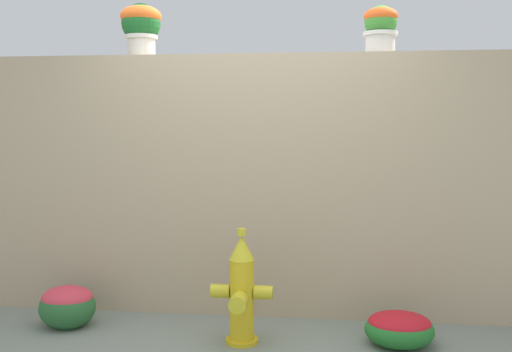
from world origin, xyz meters
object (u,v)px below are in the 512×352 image
object	(u,v)px
potted_plant_1	(141,25)
fire_hydrant	(242,292)
flower_bush_left	(399,328)
potted_plant_2	(381,26)
flower_bush_right	(67,305)

from	to	relation	value
potted_plant_1	fire_hydrant	distance (m)	2.33
potted_plant_1	flower_bush_left	xyz separation A→B (m)	(2.04, -0.70, -2.22)
potted_plant_2	flower_bush_right	world-z (taller)	potted_plant_2
flower_bush_left	fire_hydrant	bearing A→B (deg)	-175.19
potted_plant_1	potted_plant_2	xyz separation A→B (m)	(1.94, 0.01, -0.05)
potted_plant_1	fire_hydrant	bearing A→B (deg)	-39.88
fire_hydrant	flower_bush_right	xyz separation A→B (m)	(-1.37, 0.18, -0.20)
potted_plant_2	flower_bush_left	world-z (taller)	potted_plant_2
fire_hydrant	flower_bush_left	bearing A→B (deg)	4.81
potted_plant_2	flower_bush_left	bearing A→B (deg)	-81.60
fire_hydrant	flower_bush_right	bearing A→B (deg)	172.48
flower_bush_right	potted_plant_2	bearing A→B (deg)	14.77
potted_plant_2	fire_hydrant	world-z (taller)	potted_plant_2
fire_hydrant	flower_bush_right	distance (m)	1.39
flower_bush_right	flower_bush_left	bearing A→B (deg)	-2.04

